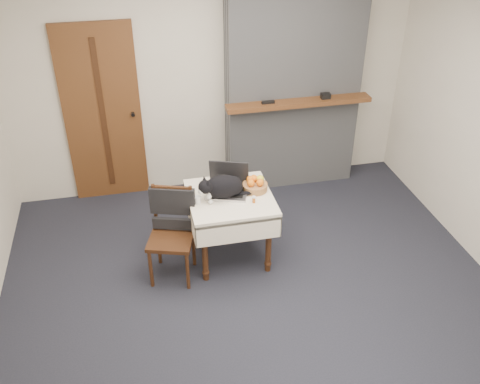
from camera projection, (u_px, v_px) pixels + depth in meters
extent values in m
plane|color=black|center=(252.00, 290.00, 4.90)|extent=(4.50, 4.50, 0.00)
cube|color=beige|center=(211.00, 79.00, 5.86)|extent=(4.50, 0.02, 2.60)
cube|color=brown|center=(103.00, 115.00, 5.78)|extent=(0.82, 0.05, 2.00)
cube|color=#3C1E10|center=(103.00, 116.00, 5.76)|extent=(0.06, 0.01, 1.70)
cylinder|color=black|center=(133.00, 114.00, 5.80)|extent=(0.04, 0.06, 0.04)
cube|color=gray|center=(293.00, 78.00, 5.90)|extent=(1.50, 0.30, 2.60)
cube|color=brown|center=(299.00, 103.00, 5.81)|extent=(1.62, 0.18, 0.05)
cube|color=black|center=(268.00, 102.00, 5.72)|extent=(0.14, 0.04, 0.03)
cube|color=black|center=(326.00, 96.00, 5.84)|extent=(0.10, 0.07, 0.06)
cylinder|color=#3C1E10|center=(205.00, 252.00, 4.86)|extent=(0.06, 0.06, 0.64)
sphere|color=#3C1E10|center=(206.00, 272.00, 4.99)|extent=(0.07, 0.07, 0.07)
cylinder|color=#3C1E10|center=(269.00, 243.00, 4.97)|extent=(0.06, 0.06, 0.64)
sphere|color=#3C1E10|center=(268.00, 263.00, 5.10)|extent=(0.07, 0.07, 0.07)
cylinder|color=#3C1E10|center=(195.00, 216.00, 5.36)|extent=(0.06, 0.06, 0.64)
sphere|color=#3C1E10|center=(196.00, 235.00, 5.49)|extent=(0.07, 0.07, 0.07)
cylinder|color=#3C1E10|center=(253.00, 208.00, 5.47)|extent=(0.06, 0.06, 0.64)
sphere|color=#3C1E10|center=(253.00, 227.00, 5.60)|extent=(0.07, 0.07, 0.07)
cube|color=#EEE6CA|center=(230.00, 199.00, 4.98)|extent=(0.78, 0.78, 0.06)
cube|color=#EEE6CA|center=(239.00, 232.00, 4.72)|extent=(0.78, 0.01, 0.22)
cube|color=#EEE6CA|center=(223.00, 187.00, 5.35)|extent=(0.78, 0.01, 0.22)
cube|color=#EEE6CA|center=(190.00, 213.00, 4.97)|extent=(0.01, 0.78, 0.22)
cube|color=#EEE6CA|center=(270.00, 204.00, 5.11)|extent=(0.01, 0.78, 0.22)
cube|color=#B7B7BC|center=(227.00, 193.00, 4.98)|extent=(0.44, 0.36, 0.02)
cube|color=black|center=(227.00, 192.00, 4.97)|extent=(0.35, 0.27, 0.00)
cube|color=black|center=(229.00, 172.00, 5.04)|extent=(0.37, 0.18, 0.26)
cube|color=#A1C5EB|center=(229.00, 172.00, 5.03)|extent=(0.34, 0.16, 0.23)
ellipsoid|color=black|center=(223.00, 187.00, 4.88)|extent=(0.40, 0.30, 0.23)
ellipsoid|color=black|center=(233.00, 186.00, 4.94)|extent=(0.23, 0.25, 0.18)
sphere|color=black|center=(205.00, 187.00, 4.78)|extent=(0.16, 0.16, 0.13)
ellipsoid|color=white|center=(201.00, 191.00, 4.78)|extent=(0.07, 0.08, 0.06)
ellipsoid|color=white|center=(209.00, 195.00, 4.85)|extent=(0.07, 0.09, 0.09)
cone|color=black|center=(208.00, 182.00, 4.72)|extent=(0.06, 0.06, 0.05)
cone|color=black|center=(204.00, 178.00, 4.78)|extent=(0.06, 0.06, 0.05)
cylinder|color=black|center=(244.00, 193.00, 4.95)|extent=(0.20, 0.05, 0.04)
sphere|color=white|center=(211.00, 202.00, 4.84)|extent=(0.04, 0.04, 0.04)
sphere|color=white|center=(206.00, 197.00, 4.90)|extent=(0.04, 0.04, 0.04)
cylinder|color=white|center=(198.00, 200.00, 4.84)|extent=(0.06, 0.06, 0.07)
cylinder|color=#B25615|center=(254.00, 200.00, 4.85)|extent=(0.03, 0.03, 0.05)
cylinder|color=white|center=(254.00, 197.00, 4.84)|extent=(0.03, 0.03, 0.01)
cylinder|color=#A96B44|center=(255.00, 187.00, 5.03)|extent=(0.24, 0.24, 0.07)
sphere|color=orange|center=(251.00, 183.00, 4.97)|extent=(0.07, 0.07, 0.07)
sphere|color=orange|center=(260.00, 182.00, 4.97)|extent=(0.07, 0.07, 0.07)
sphere|color=orange|center=(254.00, 178.00, 5.04)|extent=(0.07, 0.07, 0.07)
sphere|color=yellow|center=(260.00, 179.00, 5.03)|extent=(0.07, 0.07, 0.07)
sphere|color=orange|center=(250.00, 179.00, 5.02)|extent=(0.07, 0.07, 0.07)
cube|color=black|center=(251.00, 189.00, 5.06)|extent=(0.16, 0.06, 0.01)
cube|color=#3C1E10|center=(171.00, 239.00, 4.86)|extent=(0.50, 0.50, 0.04)
cylinder|color=#3C1E10|center=(151.00, 268.00, 4.84)|extent=(0.03, 0.03, 0.42)
cylinder|color=#3C1E10|center=(188.00, 270.00, 4.82)|extent=(0.03, 0.03, 0.42)
cylinder|color=#3C1E10|center=(159.00, 245.00, 5.13)|extent=(0.03, 0.03, 0.42)
cylinder|color=#3C1E10|center=(194.00, 247.00, 5.10)|extent=(0.03, 0.03, 0.42)
cylinder|color=#3C1E10|center=(155.00, 206.00, 4.89)|extent=(0.03, 0.03, 0.47)
cylinder|color=#3C1E10|center=(191.00, 208.00, 4.86)|extent=(0.03, 0.03, 0.47)
cube|color=#3C1E10|center=(172.00, 199.00, 4.83)|extent=(0.33, 0.13, 0.26)
cube|color=black|center=(172.00, 201.00, 4.83)|extent=(0.41, 0.18, 0.26)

